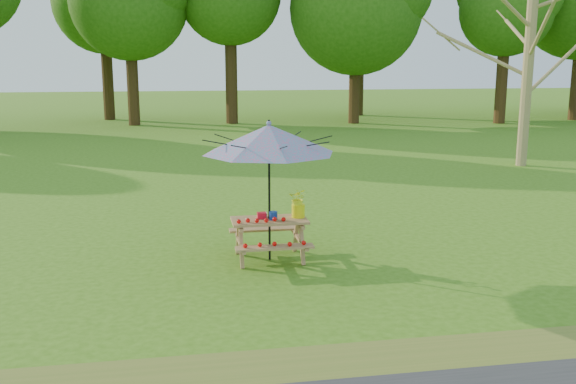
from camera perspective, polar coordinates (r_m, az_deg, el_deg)
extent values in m
plane|color=#3C6E14|center=(9.93, 11.17, -7.09)|extent=(120.00, 120.00, 0.00)
cube|color=olive|center=(7.58, 18.93, -13.58)|extent=(120.00, 1.20, 0.01)
cylinder|color=olive|center=(20.61, 20.53, 9.86)|extent=(0.37, 0.37, 5.54)
cube|color=olive|center=(10.22, -1.66, -2.53)|extent=(1.20, 0.62, 0.04)
cube|color=olive|center=(9.77, -1.18, -4.96)|extent=(1.20, 0.22, 0.04)
cube|color=olive|center=(10.82, -2.07, -3.32)|extent=(1.20, 0.22, 0.04)
cylinder|color=black|center=(10.11, -1.67, 0.08)|extent=(0.04, 0.04, 2.25)
cone|color=#209DB9|center=(9.98, -1.70, 4.72)|extent=(2.30, 2.30, 0.45)
sphere|color=#209DB9|center=(9.96, -1.71, 6.14)|extent=(0.08, 0.08, 0.08)
cube|color=red|center=(10.24, -2.36, -2.10)|extent=(0.14, 0.12, 0.10)
cylinder|color=#123698|center=(10.17, -1.31, -2.11)|extent=(0.13, 0.13, 0.13)
cube|color=white|center=(10.36, -2.27, -2.02)|extent=(0.13, 0.13, 0.07)
cylinder|color=#F3ED0C|center=(10.31, 0.91, -1.68)|extent=(0.21, 0.21, 0.21)
imported|color=yellow|center=(10.27, 0.92, -0.56)|extent=(0.35, 0.33, 0.32)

